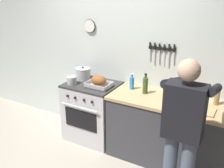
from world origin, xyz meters
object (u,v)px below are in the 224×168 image
at_px(cutting_board, 199,110).
at_px(bottle_hot_sauce, 190,95).
at_px(bottle_dish_soap, 132,83).
at_px(bottle_wine_red, 186,87).
at_px(person_cook, 183,128).
at_px(saucepan, 72,80).
at_px(roasting_pan, 99,82).
at_px(stock_pot, 83,74).
at_px(stove, 93,111).
at_px(bottle_vinegar, 217,96).
at_px(bottle_olive_oil, 145,85).

height_order(cutting_board, bottle_hot_sauce, bottle_hot_sauce).
distance_m(bottle_dish_soap, bottle_wine_red, 0.73).
xyz_separation_m(person_cook, saucepan, (-1.78, 0.54, 0.01)).
bearing_deg(cutting_board, roasting_pan, 177.36).
bearing_deg(stock_pot, saucepan, -95.06).
height_order(bottle_dish_soap, bottle_wine_red, bottle_wine_red).
height_order(stove, bottle_hot_sauce, bottle_hot_sauce).
distance_m(roasting_pan, bottle_vinegar, 1.57).
relative_size(roasting_pan, stock_pot, 1.54).
bearing_deg(person_cook, bottle_vinegar, -3.59).
bearing_deg(saucepan, cutting_board, 1.09).
bearing_deg(bottle_hot_sauce, bottle_olive_oil, -175.77).
xyz_separation_m(stove, bottle_dish_soap, (0.60, 0.10, 0.54)).
relative_size(roasting_pan, bottle_dish_soap, 1.54).
bearing_deg(bottle_vinegar, person_cook, -102.04).
relative_size(stove, stock_pot, 3.93).
bearing_deg(bottle_dish_soap, cutting_board, -12.75).
xyz_separation_m(bottle_olive_oil, bottle_wine_red, (0.50, 0.15, 0.01)).
bearing_deg(stove, bottle_wine_red, 8.58).
height_order(stove, bottle_vinegar, bottle_vinegar).
xyz_separation_m(bottle_dish_soap, bottle_wine_red, (0.72, 0.10, 0.04)).
xyz_separation_m(bottle_olive_oil, bottle_vinegar, (0.89, 0.10, -0.00)).
distance_m(bottle_olive_oil, bottle_vinegar, 0.90).
height_order(saucepan, bottle_hot_sauce, bottle_hot_sauce).
distance_m(cutting_board, bottle_olive_oil, 0.77).
xyz_separation_m(person_cook, bottle_wine_red, (-0.21, 0.89, 0.08)).
bearing_deg(bottle_olive_oil, bottle_hot_sauce, 4.23).
distance_m(cutting_board, bottle_hot_sauce, 0.27).
height_order(person_cook, roasting_pan, person_cook).
bearing_deg(person_cook, bottle_olive_oil, 52.40).
distance_m(roasting_pan, bottle_olive_oil, 0.68).
relative_size(stove, bottle_vinegar, 3.33).
distance_m(cutting_board, bottle_dish_soap, 0.99).
height_order(saucepan, cutting_board, saucepan).
height_order(stock_pot, cutting_board, stock_pot).
relative_size(bottle_olive_oil, bottle_hot_sauce, 1.32).
bearing_deg(roasting_pan, bottle_vinegar, 7.35).
distance_m(stock_pot, bottle_wine_red, 1.56).
xyz_separation_m(bottle_dish_soap, bottle_vinegar, (1.11, 0.05, 0.02)).
bearing_deg(bottle_wine_red, bottle_hot_sauce, -50.80).
relative_size(roasting_pan, cutting_board, 0.98).
bearing_deg(bottle_wine_red, person_cook, -76.77).
bearing_deg(saucepan, stock_pot, 84.94).
xyz_separation_m(stove, bottle_wine_red, (1.32, 0.20, 0.58)).
bearing_deg(cutting_board, bottle_hot_sauce, 126.87).
relative_size(bottle_hot_sauce, bottle_vinegar, 0.78).
distance_m(person_cook, saucepan, 1.86).
relative_size(stock_pot, cutting_board, 0.64).
bearing_deg(stock_pot, cutting_board, -7.06).
bearing_deg(bottle_olive_oil, stove, -176.37).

